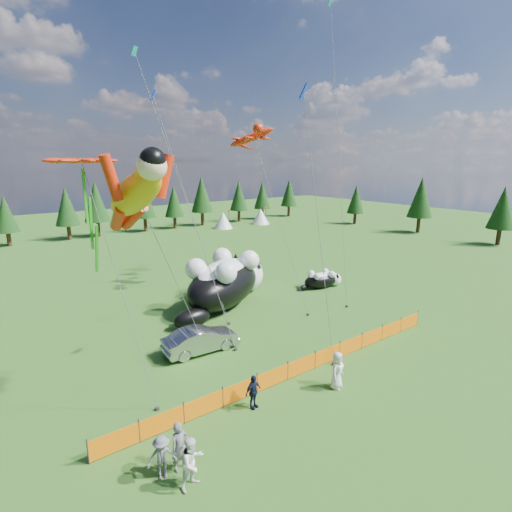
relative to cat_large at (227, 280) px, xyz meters
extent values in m
plane|color=#163B0A|center=(-2.66, -8.62, -1.99)|extent=(160.00, 160.00, 0.00)
cylinder|color=#262626|center=(-13.66, -11.62, -1.44)|extent=(0.06, 0.06, 1.10)
cylinder|color=#262626|center=(-11.66, -11.62, -1.44)|extent=(0.06, 0.06, 1.10)
cylinder|color=#262626|center=(-9.66, -11.62, -1.44)|extent=(0.06, 0.06, 1.10)
cylinder|color=#262626|center=(-7.66, -11.62, -1.44)|extent=(0.06, 0.06, 1.10)
cylinder|color=#262626|center=(-5.66, -11.62, -1.44)|extent=(0.06, 0.06, 1.10)
cylinder|color=#262626|center=(-3.66, -11.62, -1.44)|extent=(0.06, 0.06, 1.10)
cylinder|color=#262626|center=(-1.66, -11.62, -1.44)|extent=(0.06, 0.06, 1.10)
cylinder|color=#262626|center=(0.34, -11.62, -1.44)|extent=(0.06, 0.06, 1.10)
cylinder|color=#262626|center=(2.34, -11.62, -1.44)|extent=(0.06, 0.06, 1.10)
cylinder|color=#262626|center=(4.34, -11.62, -1.44)|extent=(0.06, 0.06, 1.10)
cylinder|color=#262626|center=(6.34, -11.62, -1.44)|extent=(0.06, 0.06, 1.10)
cylinder|color=#262626|center=(8.34, -11.62, -1.44)|extent=(0.06, 0.06, 1.10)
cube|color=orange|center=(-12.66, -11.62, -1.49)|extent=(2.00, 0.04, 0.90)
cube|color=orange|center=(-10.66, -11.62, -1.49)|extent=(2.00, 0.04, 0.90)
cube|color=orange|center=(-8.66, -11.62, -1.49)|extent=(2.00, 0.04, 0.90)
cube|color=orange|center=(-6.66, -11.62, -1.49)|extent=(2.00, 0.04, 0.90)
cube|color=orange|center=(-4.66, -11.62, -1.49)|extent=(2.00, 0.04, 0.90)
cube|color=orange|center=(-2.66, -11.62, -1.49)|extent=(2.00, 0.04, 0.90)
cube|color=orange|center=(-0.66, -11.62, -1.49)|extent=(2.00, 0.04, 0.90)
cube|color=orange|center=(1.34, -11.62, -1.49)|extent=(2.00, 0.04, 0.90)
cube|color=orange|center=(3.34, -11.62, -1.49)|extent=(2.00, 0.04, 0.90)
cube|color=orange|center=(5.34, -11.62, -1.49)|extent=(2.00, 0.04, 0.90)
cube|color=orange|center=(7.34, -11.62, -1.49)|extent=(2.00, 0.04, 0.90)
ellipsoid|color=black|center=(-0.44, -0.25, -0.25)|extent=(9.55, 7.82, 3.47)
ellipsoid|color=white|center=(-0.44, -0.25, 0.62)|extent=(7.14, 5.77, 2.12)
sphere|color=white|center=(3.09, 1.76, -0.45)|extent=(3.09, 3.09, 3.09)
sphere|color=#DD5568|center=(4.23, 2.41, -0.45)|extent=(0.43, 0.43, 0.43)
ellipsoid|color=black|center=(-4.46, -2.54, -1.31)|extent=(3.02, 2.51, 1.35)
cone|color=black|center=(3.54, 0.95, 0.79)|extent=(1.08, 1.08, 1.08)
cone|color=black|center=(2.63, 2.56, 0.79)|extent=(1.08, 1.08, 1.08)
sphere|color=white|center=(0.79, 1.89, 1.39)|extent=(1.62, 1.62, 1.62)
sphere|color=white|center=(2.03, -0.29, 1.39)|extent=(1.62, 1.62, 1.62)
sphere|color=white|center=(-2.73, -0.12, 1.39)|extent=(1.62, 1.62, 1.62)
sphere|color=white|center=(-1.49, -2.30, 1.39)|extent=(1.62, 1.62, 1.62)
ellipsoid|color=black|center=(9.09, -1.55, -1.33)|extent=(3.56, 2.18, 1.33)
ellipsoid|color=white|center=(9.09, -1.55, -0.99)|extent=(2.68, 1.58, 0.81)
sphere|color=white|center=(10.61, -1.85, -1.40)|extent=(1.18, 1.18, 1.18)
sphere|color=#DD5568|center=(11.10, -1.95, -1.40)|extent=(0.17, 0.17, 0.17)
ellipsoid|color=black|center=(7.35, -1.20, -1.73)|extent=(1.11, 0.71, 0.52)
cone|color=black|center=(10.54, -2.20, -0.93)|extent=(0.41, 0.41, 0.41)
cone|color=black|center=(10.68, -1.50, -0.93)|extent=(0.41, 0.41, 0.41)
sphere|color=white|center=(9.98, -1.24, -0.70)|extent=(0.62, 0.62, 0.62)
sphere|color=white|center=(9.79, -2.18, -0.70)|extent=(0.62, 0.62, 0.62)
sphere|color=white|center=(8.46, -0.93, -0.70)|extent=(0.62, 0.62, 0.62)
sphere|color=white|center=(8.27, -1.87, -0.70)|extent=(0.62, 0.62, 0.62)
imported|color=#ABABB0|center=(-5.71, -6.03, -1.23)|extent=(4.70, 1.88, 1.52)
imported|color=slate|center=(-10.97, -13.93, -1.02)|extent=(0.75, 0.54, 1.93)
imported|color=silver|center=(-10.97, -14.92, -1.01)|extent=(1.05, 0.76, 1.95)
imported|color=#121932|center=(-6.53, -12.47, -1.17)|extent=(1.04, 0.66, 1.65)
imported|color=slate|center=(-11.67, -13.91, -1.14)|extent=(1.21, 0.86, 1.69)
imported|color=silver|center=(-2.14, -13.64, -1.02)|extent=(1.10, 0.91, 1.94)
cylinder|color=#595959|center=(-8.12, -8.40, 3.11)|extent=(0.03, 0.03, 12.68)
cube|color=#262626|center=(-5.27, -5.66, -1.91)|extent=(0.15, 0.15, 0.16)
cylinder|color=#595959|center=(4.44, -0.88, 4.71)|extent=(0.03, 0.03, 16.42)
cube|color=#262626|center=(3.47, -5.74, -1.91)|extent=(0.15, 0.15, 0.16)
cylinder|color=#595959|center=(-11.05, -8.83, 3.71)|extent=(0.03, 0.03, 11.46)
cube|color=#262626|center=(-10.21, -9.98, -1.91)|extent=(0.15, 0.15, 0.16)
cube|color=#25991B|center=(-11.89, -7.68, 6.58)|extent=(0.21, 0.21, 4.72)
cylinder|color=#595959|center=(-5.28, -5.06, 5.51)|extent=(0.03, 0.03, 15.52)
cube|color=#262626|center=(-4.00, -7.21, -1.91)|extent=(0.15, 0.15, 0.16)
cylinder|color=#595959|center=(8.98, -3.03, 10.15)|extent=(0.03, 0.03, 25.13)
cube|color=#262626|center=(7.15, -6.30, -1.91)|extent=(0.15, 0.15, 0.16)
cylinder|color=#595959|center=(-0.58, -10.50, 5.50)|extent=(0.03, 0.03, 14.97)
cube|color=#262626|center=(-0.51, -11.95, -1.91)|extent=(0.15, 0.15, 0.16)
cylinder|color=#595959|center=(-3.31, 0.67, 7.59)|extent=(0.03, 0.03, 20.85)
cube|color=#262626|center=(-2.16, -3.62, -1.91)|extent=(0.15, 0.15, 0.16)
camera|label=1|loc=(-16.28, -25.77, 9.27)|focal=28.00mm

